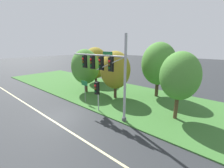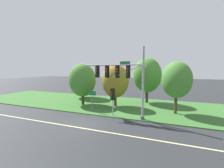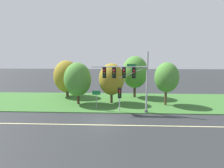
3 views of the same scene
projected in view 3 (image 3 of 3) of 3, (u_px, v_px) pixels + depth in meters
ground_plane at (102, 121)px, 19.08m from camera, size 160.00×160.00×0.00m
lane_stripe at (100, 125)px, 17.89m from camera, size 36.00×0.16×0.01m
grass_verge at (107, 101)px, 27.21m from camera, size 48.00×11.50×0.10m
traffic_signal_mast at (128, 76)px, 21.09m from camera, size 6.97×0.49×7.42m
pedestrian_signal_near_kerb at (120, 95)px, 21.37m from camera, size 0.46×0.55×3.08m
route_sign_post at (96, 96)px, 22.43m from camera, size 1.04×0.08×2.57m
tree_nearest_road at (67, 76)px, 29.73m from camera, size 4.34×4.34×6.19m
tree_left_of_mast at (78, 79)px, 24.90m from camera, size 3.85×3.85×6.01m
tree_behind_signpost at (111, 79)px, 25.45m from camera, size 3.70×3.70×5.87m
tree_mid_verge at (135, 72)px, 29.12m from camera, size 4.26×4.26×6.92m
tree_tall_centre at (167, 78)px, 24.37m from camera, size 3.36×3.36×6.05m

